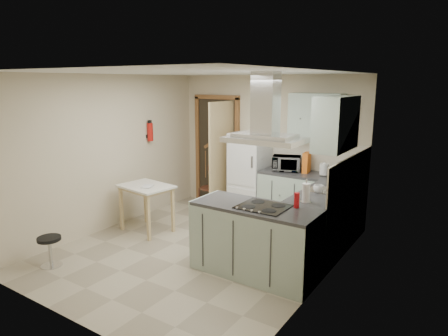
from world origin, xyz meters
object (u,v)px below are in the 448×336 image
Objects in this scene: fridge at (250,174)px; peninsula at (255,240)px; extractor_hood at (265,140)px; bentwood_chair at (210,188)px; drop_leaf_table at (147,208)px; stool at (50,251)px; microwave at (286,163)px.

fridge reaches higher than peninsula.
peninsula is 1.72× the size of extractor_hood.
extractor_hood is 3.02m from bentwood_chair.
extractor_hood is (0.10, 0.00, 1.27)m from peninsula.
peninsula is 1.90× the size of drop_leaf_table.
fridge is 1.76× the size of bentwood_chair.
peninsula is at bearing -58.26° from fridge.
microwave reaches higher than stool.
stool is (-2.35, -1.29, -0.25)m from peninsula.
microwave is (1.67, 1.65, 0.65)m from drop_leaf_table.
peninsula reaches higher than stool.
stool is at bearing -87.44° from bentwood_chair.
microwave is (1.44, 0.20, 0.60)m from bentwood_chair.
extractor_hood reaches higher than fridge.
peninsula reaches higher than drop_leaf_table.
fridge reaches higher than stool.
extractor_hood is at bearing 0.00° from peninsula.
microwave is (-0.62, 1.99, -0.69)m from extractor_hood.
stool is (-2.45, -1.29, -1.52)m from extractor_hood.
fridge is 3.50m from stool.
stool is at bearing -152.22° from extractor_hood.
bentwood_chair is at bearing 88.69° from drop_leaf_table.
fridge is at bearing 160.09° from microwave.
drop_leaf_table is 0.95× the size of bentwood_chair.
fridge is 0.82m from bentwood_chair.
microwave is at bearing 17.94° from bentwood_chair.
fridge is at bearing 24.85° from bentwood_chair.
stool is (-0.17, -1.63, -0.18)m from drop_leaf_table.
drop_leaf_table is at bearing -120.28° from fridge.
extractor_hood reaches higher than bentwood_chair.
stool is (-0.40, -3.08, -0.22)m from bentwood_chair.
extractor_hood reaches higher than peninsula.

